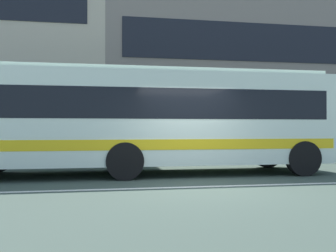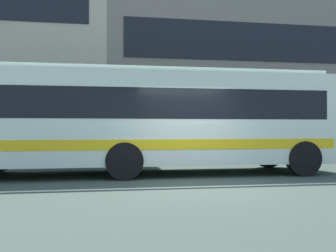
{
  "view_description": "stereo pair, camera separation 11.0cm",
  "coord_description": "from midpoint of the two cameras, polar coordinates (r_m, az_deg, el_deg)",
  "views": [
    {
      "loc": [
        -2.36,
        -8.56,
        1.36
      ],
      "look_at": [
        -0.33,
        2.74,
        1.44
      ],
      "focal_mm": 40.55,
      "sensor_mm": 36.0,
      "label": 1
    },
    {
      "loc": [
        -2.25,
        -8.58,
        1.36
      ],
      "look_at": [
        -0.33,
        2.74,
        1.44
      ],
      "focal_mm": 40.55,
      "sensor_mm": 36.0,
      "label": 2
    }
  ],
  "objects": [
    {
      "name": "ground_plane",
      "position": [
        8.98,
        4.86,
        -9.09
      ],
      "size": [
        160.0,
        160.0,
        0.0
      ],
      "primitive_type": "plane",
      "color": "#38463D"
    },
    {
      "name": "lane_centre_line",
      "position": [
        8.98,
        4.86,
        -9.07
      ],
      "size": [
        60.0,
        0.16,
        0.01
      ],
      "primitive_type": "cube",
      "color": "silver",
      "rests_on": "ground_plane"
    },
    {
      "name": "hedge_row_far",
      "position": [
        16.4,
        10.82,
        -3.04
      ],
      "size": [
        17.74,
        1.1,
        1.19
      ],
      "primitive_type": "cube",
      "color": "#2F5725",
      "rests_on": "ground_plane"
    },
    {
      "name": "apartment_block_right",
      "position": [
        26.1,
        14.43,
        8.08
      ],
      "size": [
        21.12,
        8.36,
        10.4
      ],
      "color": "gray",
      "rests_on": "ground_plane"
    },
    {
      "name": "transit_bus",
      "position": [
        11.31,
        -3.8,
        1.29
      ],
      "size": [
        10.91,
        2.69,
        3.06
      ],
      "color": "silver",
      "rests_on": "ground_plane"
    }
  ]
}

